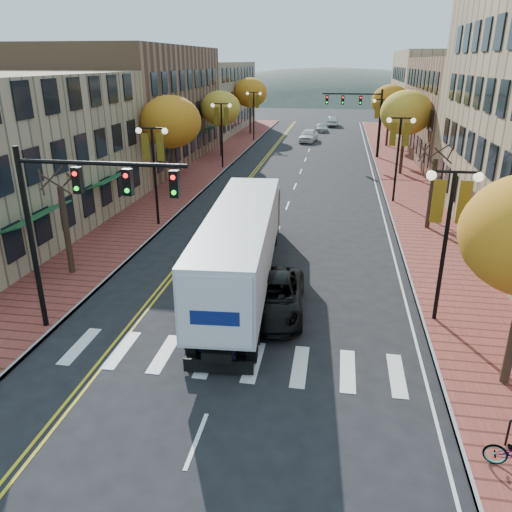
% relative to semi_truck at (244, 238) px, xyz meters
% --- Properties ---
extents(ground, '(200.00, 200.00, 0.00)m').
position_rel_semi_truck_xyz_m(ground, '(0.58, -8.27, -2.26)').
color(ground, black).
rests_on(ground, ground).
extents(sidewalk_left, '(4.00, 85.00, 0.15)m').
position_rel_semi_truck_xyz_m(sidewalk_left, '(-8.42, 24.23, -2.19)').
color(sidewalk_left, brown).
rests_on(sidewalk_left, ground).
extents(sidewalk_right, '(4.00, 85.00, 0.15)m').
position_rel_semi_truck_xyz_m(sidewalk_right, '(9.58, 24.23, -2.19)').
color(sidewalk_right, brown).
rests_on(sidewalk_right, ground).
extents(building_left_mid, '(12.00, 24.00, 11.00)m').
position_rel_semi_truck_xyz_m(building_left_mid, '(-16.42, 27.73, 3.24)').
color(building_left_mid, brown).
rests_on(building_left_mid, ground).
extents(building_left_far, '(12.00, 26.00, 9.50)m').
position_rel_semi_truck_xyz_m(building_left_far, '(-16.42, 52.73, 2.49)').
color(building_left_far, '#9E8966').
rests_on(building_left_far, ground).
extents(building_right_mid, '(15.00, 24.00, 10.00)m').
position_rel_semi_truck_xyz_m(building_right_mid, '(19.08, 33.73, 2.74)').
color(building_right_mid, brown).
rests_on(building_right_mid, ground).
extents(building_right_far, '(15.00, 20.00, 11.00)m').
position_rel_semi_truck_xyz_m(building_right_far, '(19.08, 55.73, 3.24)').
color(building_right_far, '#9E8966').
rests_on(building_right_far, ground).
extents(tree_left_a, '(0.28, 0.28, 4.20)m').
position_rel_semi_truck_xyz_m(tree_left_a, '(-8.42, -0.27, -0.01)').
color(tree_left_a, '#382619').
rests_on(tree_left_a, sidewalk_left).
extents(tree_left_b, '(4.48, 4.48, 7.21)m').
position_rel_semi_truck_xyz_m(tree_left_b, '(-8.42, 15.73, 3.18)').
color(tree_left_b, '#382619').
rests_on(tree_left_b, sidewalk_left).
extents(tree_left_c, '(4.16, 4.16, 6.69)m').
position_rel_semi_truck_xyz_m(tree_left_c, '(-8.42, 31.73, 2.79)').
color(tree_left_c, '#382619').
rests_on(tree_left_c, sidewalk_left).
extents(tree_left_d, '(4.61, 4.61, 7.42)m').
position_rel_semi_truck_xyz_m(tree_left_d, '(-8.42, 49.73, 3.34)').
color(tree_left_d, '#382619').
rests_on(tree_left_d, sidewalk_left).
extents(tree_right_b, '(0.28, 0.28, 4.20)m').
position_rel_semi_truck_xyz_m(tree_right_b, '(9.58, 9.73, -0.01)').
color(tree_right_b, '#382619').
rests_on(tree_right_b, sidewalk_right).
extents(tree_right_c, '(4.48, 4.48, 7.21)m').
position_rel_semi_truck_xyz_m(tree_right_c, '(9.58, 25.73, 3.18)').
color(tree_right_c, '#382619').
rests_on(tree_right_c, sidewalk_right).
extents(tree_right_d, '(4.35, 4.35, 7.00)m').
position_rel_semi_truck_xyz_m(tree_right_d, '(9.58, 41.73, 3.03)').
color(tree_right_d, '#382619').
rests_on(tree_right_d, sidewalk_right).
extents(lamp_left_b, '(1.96, 0.36, 6.05)m').
position_rel_semi_truck_xyz_m(lamp_left_b, '(-6.92, 7.73, 2.03)').
color(lamp_left_b, black).
rests_on(lamp_left_b, ground).
extents(lamp_left_c, '(1.96, 0.36, 6.05)m').
position_rel_semi_truck_xyz_m(lamp_left_c, '(-6.92, 25.73, 2.03)').
color(lamp_left_c, black).
rests_on(lamp_left_c, ground).
extents(lamp_left_d, '(1.96, 0.36, 6.05)m').
position_rel_semi_truck_xyz_m(lamp_left_d, '(-6.92, 43.73, 2.03)').
color(lamp_left_d, black).
rests_on(lamp_left_d, ground).
extents(lamp_right_a, '(1.96, 0.36, 6.05)m').
position_rel_semi_truck_xyz_m(lamp_right_a, '(8.08, -2.27, 2.03)').
color(lamp_right_a, black).
rests_on(lamp_right_a, ground).
extents(lamp_right_b, '(1.96, 0.36, 6.05)m').
position_rel_semi_truck_xyz_m(lamp_right_b, '(8.08, 15.73, 2.03)').
color(lamp_right_b, black).
rests_on(lamp_right_b, ground).
extents(lamp_right_c, '(1.96, 0.36, 6.05)m').
position_rel_semi_truck_xyz_m(lamp_right_c, '(8.08, 33.73, 2.03)').
color(lamp_right_c, black).
rests_on(lamp_right_c, ground).
extents(traffic_mast_near, '(6.10, 0.35, 7.00)m').
position_rel_semi_truck_xyz_m(traffic_mast_near, '(-4.89, -5.27, 2.66)').
color(traffic_mast_near, black).
rests_on(traffic_mast_near, ground).
extents(traffic_mast_far, '(6.10, 0.34, 7.00)m').
position_rel_semi_truck_xyz_m(traffic_mast_far, '(6.06, 33.73, 2.66)').
color(traffic_mast_far, black).
rests_on(traffic_mast_far, ground).
extents(semi_truck, '(3.49, 15.61, 3.87)m').
position_rel_semi_truck_xyz_m(semi_truck, '(0.00, 0.00, 0.00)').
color(semi_truck, black).
rests_on(semi_truck, ground).
extents(navy_sedan, '(1.81, 5.13, 1.69)m').
position_rel_semi_truck_xyz_m(navy_sedan, '(0.04, -4.10, -1.42)').
color(navy_sedan, black).
rests_on(navy_sedan, ground).
extents(black_suv, '(2.77, 5.45, 1.48)m').
position_rel_semi_truck_xyz_m(black_suv, '(1.68, -2.57, -1.52)').
color(black_suv, black).
rests_on(black_suv, ground).
extents(car_far_white, '(2.42, 4.88, 1.60)m').
position_rel_semi_truck_xyz_m(car_far_white, '(0.08, 44.19, -1.46)').
color(car_far_white, white).
rests_on(car_far_white, ground).
extents(car_far_silver, '(2.01, 4.17, 1.17)m').
position_rel_semi_truck_xyz_m(car_far_silver, '(1.30, 54.50, -1.68)').
color(car_far_silver, '#ABACB2').
rests_on(car_far_silver, ground).
extents(car_far_oncoming, '(1.78, 4.41, 1.42)m').
position_rel_semi_truck_xyz_m(car_far_oncoming, '(2.79, 61.21, -1.55)').
color(car_far_oncoming, '#ABACB3').
rests_on(car_far_oncoming, ground).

